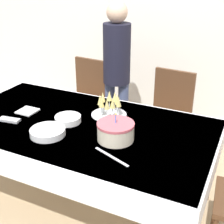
% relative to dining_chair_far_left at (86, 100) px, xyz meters
% --- Properties ---
extents(ground_plane, '(12.00, 12.00, 0.00)m').
position_rel_dining_chair_far_left_xyz_m(ground_plane, '(0.45, -0.89, -0.54)').
color(ground_plane, tan).
extents(wall_back, '(8.00, 0.05, 2.70)m').
position_rel_dining_chair_far_left_xyz_m(wall_back, '(0.45, 0.84, 0.81)').
color(wall_back, silver).
rests_on(wall_back, ground_plane).
extents(dining_table, '(2.08, 1.13, 0.76)m').
position_rel_dining_chair_far_left_xyz_m(dining_table, '(0.45, -0.89, 0.12)').
color(dining_table, white).
rests_on(dining_table, ground_plane).
extents(dining_chair_far_left, '(0.46, 0.46, 0.98)m').
position_rel_dining_chair_far_left_xyz_m(dining_chair_far_left, '(0.00, 0.00, 0.00)').
color(dining_chair_far_left, '#51331E').
rests_on(dining_chair_far_left, ground_plane).
extents(dining_chair_far_right, '(0.46, 0.46, 0.98)m').
position_rel_dining_chair_far_left_xyz_m(dining_chair_far_right, '(0.92, 0.00, 0.00)').
color(dining_chair_far_right, '#51331E').
rests_on(dining_chair_far_right, ground_plane).
extents(birthday_cake, '(0.26, 0.26, 0.20)m').
position_rel_dining_chair_far_left_xyz_m(birthday_cake, '(0.81, -0.99, 0.29)').
color(birthday_cake, beige).
rests_on(birthday_cake, dining_table).
extents(champagne_tray, '(0.29, 0.29, 0.18)m').
position_rel_dining_chair_far_left_xyz_m(champagne_tray, '(0.60, -0.65, 0.32)').
color(champagne_tray, silver).
rests_on(champagne_tray, dining_table).
extents(plate_stack_main, '(0.26, 0.26, 0.05)m').
position_rel_dining_chair_far_left_xyz_m(plate_stack_main, '(0.34, -1.14, 0.25)').
color(plate_stack_main, white).
rests_on(plate_stack_main, dining_table).
extents(plate_stack_dessert, '(0.21, 0.21, 0.05)m').
position_rel_dining_chair_far_left_xyz_m(plate_stack_dessert, '(0.36, -0.90, 0.25)').
color(plate_stack_dessert, white).
rests_on(plate_stack_dessert, dining_table).
extents(cake_knife, '(0.29, 0.12, 0.00)m').
position_rel_dining_chair_far_left_xyz_m(cake_knife, '(0.88, -1.20, 0.22)').
color(cake_knife, silver).
rests_on(cake_knife, dining_table).
extents(fork_pile, '(0.18, 0.08, 0.02)m').
position_rel_dining_chair_far_left_xyz_m(fork_pile, '(-0.07, -1.08, 0.23)').
color(fork_pile, silver).
rests_on(fork_pile, dining_table).
extents(napkin_pile, '(0.15, 0.15, 0.01)m').
position_rel_dining_chair_far_left_xyz_m(napkin_pile, '(-0.05, -0.89, 0.23)').
color(napkin_pile, white).
rests_on(napkin_pile, dining_table).
extents(person_standing, '(0.28, 0.28, 1.58)m').
position_rel_dining_chair_far_left_xyz_m(person_standing, '(0.32, 0.10, 0.40)').
color(person_standing, '#3F4C72').
rests_on(person_standing, ground_plane).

